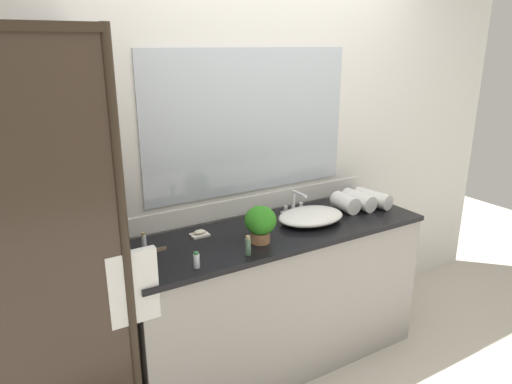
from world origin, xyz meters
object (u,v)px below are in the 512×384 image
potted_plant (260,222)px  rolled_towel_far_edge (345,203)px  amenity_bottle_conditioner (197,260)px  rolled_towel_near_edge (373,198)px  amenity_bottle_body_wash (144,242)px  rolled_towel_middle (358,200)px  amenity_bottle_lotion (248,246)px  soap_dish (200,234)px  faucet (294,206)px  sink_basin (311,216)px

potted_plant → rolled_towel_far_edge: potted_plant is taller
amenity_bottle_conditioner → rolled_towel_near_edge: (1.36, 0.22, 0.01)m
potted_plant → amenity_bottle_body_wash: size_ratio=2.02×
potted_plant → rolled_towel_middle: potted_plant is taller
amenity_bottle_conditioner → rolled_towel_near_edge: rolled_towel_near_edge is taller
amenity_bottle_lotion → potted_plant: bearing=37.2°
rolled_towel_near_edge → rolled_towel_middle: (-0.11, 0.02, 0.00)m
rolled_towel_middle → amenity_bottle_lotion: bearing=-165.8°
soap_dish → faucet: bearing=1.9°
soap_dish → amenity_bottle_conditioner: (-0.17, -0.35, 0.02)m
amenity_bottle_conditioner → amenity_bottle_lotion: 0.28m
soap_dish → rolled_towel_far_edge: size_ratio=0.54×
rolled_towel_middle → rolled_towel_near_edge: bearing=-8.3°
soap_dish → amenity_bottle_body_wash: 0.33m
sink_basin → soap_dish: sink_basin is taller
soap_dish → amenity_bottle_conditioner: size_ratio=1.23×
sink_basin → soap_dish: bearing=167.5°
amenity_bottle_lotion → rolled_towel_middle: rolled_towel_middle is taller
rolled_towel_middle → amenity_bottle_conditioner: bearing=-169.2°
amenity_bottle_lotion → rolled_towel_far_edge: 0.90m
faucet → rolled_towel_far_edge: faucet is taller
sink_basin → rolled_towel_near_edge: rolled_towel_near_edge is taller
faucet → amenity_bottle_conditioner: (-0.84, -0.37, -0.01)m
sink_basin → amenity_bottle_lotion: 0.59m
faucet → rolled_towel_middle: (0.42, -0.13, 0.00)m
soap_dish → amenity_bottle_lotion: 0.37m
rolled_towel_near_edge → rolled_towel_far_edge: size_ratio=1.34×
amenity_bottle_body_wash → soap_dish: bearing=5.1°
faucet → soap_dish: bearing=-178.1°
amenity_bottle_lotion → rolled_towel_near_edge: size_ratio=0.42×
potted_plant → amenity_bottle_lotion: 0.18m
soap_dish → amenity_bottle_lotion: bearing=-72.9°
amenity_bottle_body_wash → amenity_bottle_lotion: bearing=-36.7°
potted_plant → amenity_bottle_body_wash: 0.62m
sink_basin → soap_dish: (-0.66, 0.15, -0.02)m
potted_plant → rolled_towel_near_edge: size_ratio=0.83×
sink_basin → rolled_towel_middle: 0.42m
rolled_towel_far_edge → rolled_towel_near_edge: bearing=-5.0°
amenity_bottle_lotion → amenity_bottle_conditioner: bearing=178.8°
soap_dish → rolled_towel_near_edge: size_ratio=0.40×
potted_plant → rolled_towel_far_edge: (0.73, 0.14, -0.06)m
rolled_towel_middle → rolled_towel_far_edge: (-0.11, 0.00, 0.00)m
sink_basin → rolled_towel_near_edge: (0.53, 0.02, 0.01)m
amenity_bottle_body_wash → rolled_towel_far_edge: 1.30m
rolled_towel_near_edge → faucet: bearing=164.7°
amenity_bottle_body_wash → rolled_towel_near_edge: size_ratio=0.41×
amenity_bottle_conditioner → rolled_towel_middle: size_ratio=0.36×
amenity_bottle_body_wash → potted_plant: bearing=-21.0°
rolled_towel_middle → faucet: bearing=163.0°
amenity_bottle_conditioner → soap_dish: bearing=63.5°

